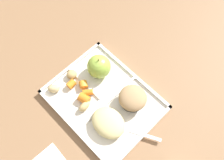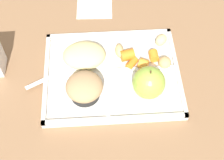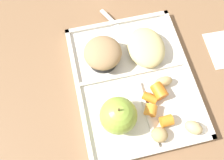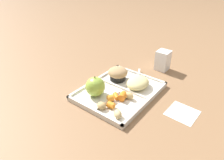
{
  "view_description": "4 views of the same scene",
  "coord_description": "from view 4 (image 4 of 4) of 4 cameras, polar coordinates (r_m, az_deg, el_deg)",
  "views": [
    {
      "loc": [
        0.21,
        -0.17,
        0.74
      ],
      "look_at": [
        -0.01,
        0.05,
        0.06
      ],
      "focal_mm": 40.05,
      "sensor_mm": 36.0,
      "label": 1
    },
    {
      "loc": [
        0.03,
        0.45,
        0.66
      ],
      "look_at": [
        0.0,
        0.04,
        0.04
      ],
      "focal_mm": 51.9,
      "sensor_mm": 36.0,
      "label": 2
    },
    {
      "loc": [
        -0.2,
        0.1,
        0.53
      ],
      "look_at": [
        -0.0,
        0.05,
        0.05
      ],
      "focal_mm": 39.98,
      "sensor_mm": 36.0,
      "label": 3
    },
    {
      "loc": [
        -0.55,
        -0.39,
        0.47
      ],
      "look_at": [
        0.0,
        0.04,
        0.04
      ],
      "focal_mm": 32.67,
      "sensor_mm": 36.0,
      "label": 4
    }
  ],
  "objects": [
    {
      "name": "potato_chunk_golden",
      "position": [
        0.77,
        4.77,
        -4.37
      ],
      "size": [
        0.02,
        0.04,
        0.03
      ],
      "primitive_type": "ellipsoid",
      "rotation": [
        0.0,
        0.0,
        4.74
      ],
      "color": "tan",
      "rests_on": "lunch_tray"
    },
    {
      "name": "carrot_slice_diagonal",
      "position": [
        0.75,
        -0.49,
        -5.14
      ],
      "size": [
        0.03,
        0.03,
        0.03
      ],
      "primitive_type": "cylinder",
      "rotation": [
        0.0,
        1.57,
        5.78
      ],
      "color": "orange",
      "rests_on": "lunch_tray"
    },
    {
      "name": "lunch_tray",
      "position": [
        0.82,
        2.06,
        -3.26
      ],
      "size": [
        0.33,
        0.26,
        0.02
      ],
      "color": "silver",
      "rests_on": "ground"
    },
    {
      "name": "paper_napkin",
      "position": [
        0.77,
        19.07,
        -8.68
      ],
      "size": [
        0.1,
        0.1,
        0.0
      ],
      "primitive_type": "cube",
      "rotation": [
        0.0,
        0.0,
        -0.04
      ],
      "color": "white",
      "rests_on": "ground"
    },
    {
      "name": "ground",
      "position": [
        0.82,
        2.07,
        -3.66
      ],
      "size": [
        6.0,
        6.0,
        0.0
      ],
      "primitive_type": "plane",
      "color": "#846042"
    },
    {
      "name": "carrot_slice_large",
      "position": [
        0.77,
        1.17,
        -4.59
      ],
      "size": [
        0.03,
        0.04,
        0.02
      ],
      "primitive_type": "cylinder",
      "rotation": [
        0.0,
        1.57,
        4.03
      ],
      "color": "orange",
      "rests_on": "lunch_tray"
    },
    {
      "name": "milk_carton",
      "position": [
        1.01,
        14.03,
        5.36
      ],
      "size": [
        0.06,
        0.06,
        0.09
      ],
      "primitive_type": "cube",
      "rotation": [
        0.0,
        0.0,
        0.0
      ],
      "color": "white",
      "rests_on": "ground"
    },
    {
      "name": "plastic_fork",
      "position": [
        0.9,
        7.31,
        0.42
      ],
      "size": [
        0.15,
        0.09,
        0.0
      ],
      "color": "white",
      "rests_on": "lunch_tray"
    },
    {
      "name": "meatball_back",
      "position": [
        0.84,
        7.67,
        -0.98
      ],
      "size": [
        0.03,
        0.03,
        0.03
      ],
      "primitive_type": "sphere",
      "color": "brown",
      "rests_on": "lunch_tray"
    },
    {
      "name": "green_apple",
      "position": [
        0.77,
        -4.7,
        -1.84
      ],
      "size": [
        0.08,
        0.08,
        0.08
      ],
      "color": "#93B742",
      "rests_on": "lunch_tray"
    },
    {
      "name": "potato_chunk_browned",
      "position": [
        0.72,
        -2.93,
        -7.19
      ],
      "size": [
        0.04,
        0.04,
        0.03
      ],
      "primitive_type": "ellipsoid",
      "rotation": [
        0.0,
        0.0,
        4.31
      ],
      "color": "tan",
      "rests_on": "lunch_tray"
    },
    {
      "name": "meatball_front",
      "position": [
        0.84,
        6.77,
        -0.84
      ],
      "size": [
        0.04,
        0.04,
        0.04
      ],
      "primitive_type": "sphere",
      "color": "#755B4C",
      "rests_on": "lunch_tray"
    },
    {
      "name": "bran_muffin",
      "position": [
        0.88,
        1.65,
        1.79
      ],
      "size": [
        0.08,
        0.08,
        0.06
      ],
      "color": "black",
      "rests_on": "lunch_tray"
    },
    {
      "name": "carrot_slice_tilted",
      "position": [
        0.72,
        -0.3,
        -7.02
      ],
      "size": [
        0.02,
        0.03,
        0.02
      ],
      "primitive_type": "cylinder",
      "rotation": [
        0.0,
        1.57,
        1.62
      ],
      "color": "orange",
      "rests_on": "lunch_tray"
    },
    {
      "name": "carrot_slice_near_corner",
      "position": [
        0.76,
        3.0,
        -4.58
      ],
      "size": [
        0.04,
        0.03,
        0.03
      ],
      "primitive_type": "cylinder",
      "rotation": [
        0.0,
        1.57,
        3.38
      ],
      "color": "orange",
      "rests_on": "lunch_tray"
    },
    {
      "name": "egg_noodle_pile",
      "position": [
        0.83,
        7.25,
        -0.8
      ],
      "size": [
        0.11,
        0.08,
        0.04
      ],
      "primitive_type": "ellipsoid",
      "color": "#D6C684",
      "rests_on": "lunch_tray"
    },
    {
      "name": "meatball_side",
      "position": [
        0.82,
        7.57,
        -1.68
      ],
      "size": [
        0.03,
        0.03,
        0.03
      ],
      "primitive_type": "sphere",
      "color": "brown",
      "rests_on": "lunch_tray"
    },
    {
      "name": "potato_chunk_wedge",
      "position": [
        0.68,
        1.64,
        -9.52
      ],
      "size": [
        0.04,
        0.05,
        0.03
      ],
      "primitive_type": "ellipsoid",
      "rotation": [
        0.0,
        0.0,
        0.85
      ],
      "color": "tan",
      "rests_on": "lunch_tray"
    }
  ]
}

